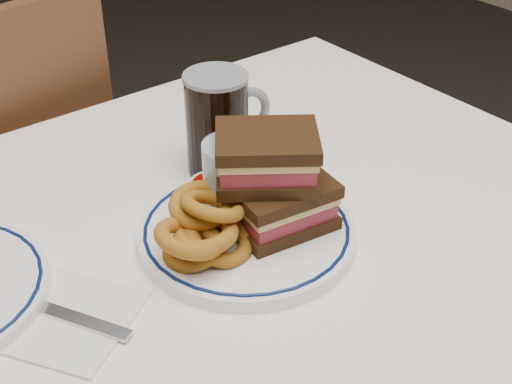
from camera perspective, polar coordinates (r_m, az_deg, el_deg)
dining_table at (r=0.97m, az=-6.41°, el=-9.88°), size 1.27×0.87×0.75m
main_plate at (r=0.91m, az=-0.76°, el=-3.23°), size 0.28×0.28×0.02m
reuben_sandwich at (r=0.88m, az=1.44°, el=0.93°), size 0.16×0.15×0.13m
onion_rings_main at (r=0.85m, az=-4.16°, el=-2.98°), size 0.13×0.12×0.10m
ketchup_ramekin at (r=0.94m, az=-3.56°, el=0.01°), size 0.06×0.06×0.04m
beer_mug at (r=1.02m, az=-2.97°, el=5.58°), size 0.14×0.09×0.15m
water_glass at (r=0.91m, az=-1.77°, el=0.43°), size 0.08×0.08×0.12m
napkin_fork at (r=0.84m, az=-15.04°, el=-9.63°), size 0.19×0.20×0.01m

